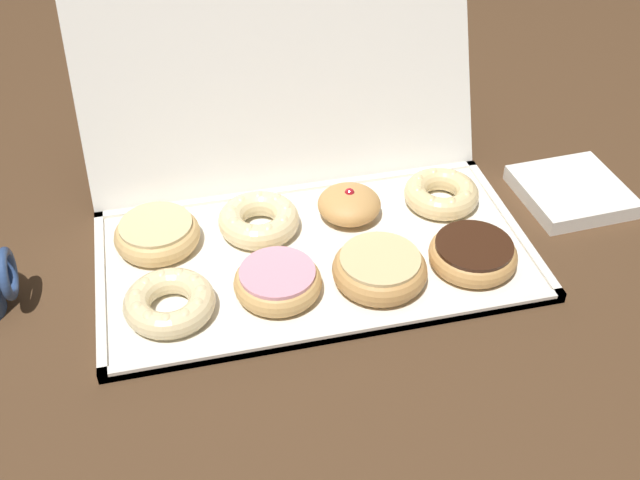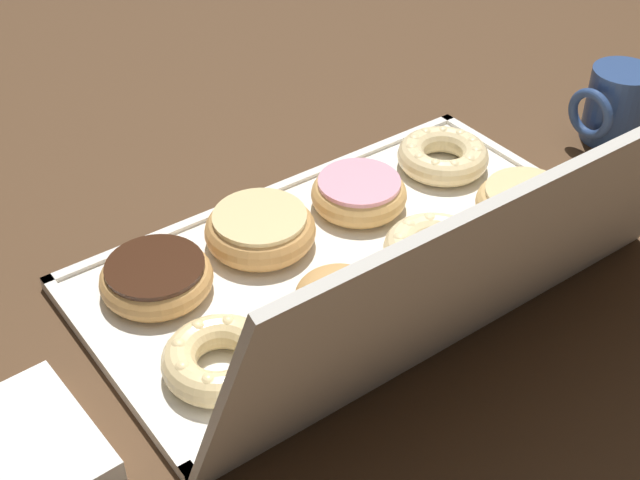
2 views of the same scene
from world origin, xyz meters
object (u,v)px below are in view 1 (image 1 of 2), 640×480
(glazed_ring_donut_2, at_px, (380,269))
(chocolate_frosted_donut_3, at_px, (473,254))
(cruller_donut_0, at_px, (169,302))
(pink_frosted_donut_1, at_px, (278,281))
(napkin_stack, at_px, (571,191))
(glazed_ring_donut_4, at_px, (157,234))
(cruller_donut_5, at_px, (259,219))
(jelly_filled_donut_6, at_px, (349,204))
(donut_box, at_px, (316,256))
(cruller_donut_7, at_px, (441,193))

(glazed_ring_donut_2, height_order, chocolate_frosted_donut_3, glazed_ring_donut_2)
(cruller_donut_0, distance_m, pink_frosted_donut_1, 0.13)
(napkin_stack, bearing_deg, pink_frosted_donut_1, -166.53)
(pink_frosted_donut_1, height_order, glazed_ring_donut_2, glazed_ring_donut_2)
(glazed_ring_donut_2, relative_size, glazed_ring_donut_4, 1.06)
(cruller_donut_5, relative_size, jelly_filled_donut_6, 1.26)
(glazed_ring_donut_2, relative_size, chocolate_frosted_donut_3, 1.05)
(donut_box, bearing_deg, chocolate_frosted_donut_3, -19.30)
(chocolate_frosted_donut_3, relative_size, glazed_ring_donut_4, 1.01)
(glazed_ring_donut_4, bearing_deg, chocolate_frosted_donut_3, -18.65)
(pink_frosted_donut_1, bearing_deg, chocolate_frosted_donut_3, -1.22)
(glazed_ring_donut_4, height_order, cruller_donut_7, glazed_ring_donut_4)
(cruller_donut_5, relative_size, napkin_stack, 0.76)
(cruller_donut_0, xyz_separation_m, pink_frosted_donut_1, (0.13, 0.00, 0.00))
(jelly_filled_donut_6, bearing_deg, chocolate_frosted_donut_3, -46.28)
(chocolate_frosted_donut_3, height_order, glazed_ring_donut_4, glazed_ring_donut_4)
(glazed_ring_donut_2, bearing_deg, cruller_donut_0, 179.19)
(cruller_donut_7, bearing_deg, pink_frosted_donut_1, -153.71)
(donut_box, xyz_separation_m, cruller_donut_5, (-0.06, 0.07, 0.02))
(cruller_donut_5, distance_m, cruller_donut_7, 0.26)
(glazed_ring_donut_4, xyz_separation_m, cruller_donut_5, (0.14, 0.00, -0.00))
(cruller_donut_0, xyz_separation_m, cruller_donut_5, (0.13, 0.13, 0.00))
(pink_frosted_donut_1, xyz_separation_m, napkin_stack, (0.46, 0.11, -0.02))
(jelly_filled_donut_6, bearing_deg, glazed_ring_donut_4, -179.53)
(cruller_donut_0, bearing_deg, glazed_ring_donut_4, 92.22)
(glazed_ring_donut_4, bearing_deg, glazed_ring_donut_2, -26.86)
(pink_frosted_donut_1, bearing_deg, cruller_donut_5, 90.70)
(chocolate_frosted_donut_3, height_order, cruller_donut_5, cruller_donut_5)
(donut_box, distance_m, pink_frosted_donut_1, 0.09)
(glazed_ring_donut_4, height_order, cruller_donut_5, same)
(chocolate_frosted_donut_3, distance_m, napkin_stack, 0.23)
(cruller_donut_0, relative_size, pink_frosted_donut_1, 1.01)
(pink_frosted_donut_1, bearing_deg, cruller_donut_7, 26.29)
(glazed_ring_donut_4, bearing_deg, cruller_donut_0, -87.78)
(glazed_ring_donut_4, bearing_deg, cruller_donut_5, 0.24)
(cruller_donut_0, height_order, chocolate_frosted_donut_3, same)
(chocolate_frosted_donut_3, relative_size, jelly_filled_donut_6, 1.30)
(cruller_donut_0, distance_m, cruller_donut_7, 0.42)
(chocolate_frosted_donut_3, bearing_deg, cruller_donut_5, 152.54)
(cruller_donut_0, relative_size, glazed_ring_donut_2, 0.92)
(chocolate_frosted_donut_3, bearing_deg, cruller_donut_7, 87.12)
(glazed_ring_donut_2, bearing_deg, napkin_stack, 19.66)
(cruller_donut_7, bearing_deg, napkin_stack, -5.77)
(cruller_donut_0, height_order, cruller_donut_5, cruller_donut_5)
(glazed_ring_donut_2, bearing_deg, glazed_ring_donut_4, 153.14)
(pink_frosted_donut_1, bearing_deg, napkin_stack, 13.47)
(glazed_ring_donut_2, distance_m, glazed_ring_donut_4, 0.30)
(donut_box, relative_size, jelly_filled_donut_6, 6.45)
(chocolate_frosted_donut_3, height_order, jelly_filled_donut_6, jelly_filled_donut_6)
(jelly_filled_donut_6, distance_m, napkin_stack, 0.33)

